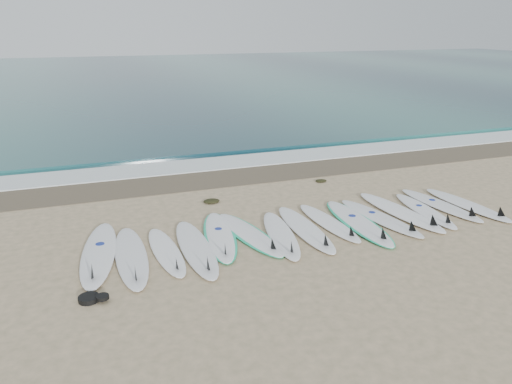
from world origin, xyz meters
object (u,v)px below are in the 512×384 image
object	(u,v)px
surfboard_0	(98,254)
leash_coil	(92,298)
surfboard_14	(469,205)
surfboard_7	(306,229)

from	to	relation	value
surfboard_0	leash_coil	bearing A→B (deg)	-88.55
surfboard_0	surfboard_14	size ratio (longest dim) A/B	1.15
surfboard_14	leash_coil	size ratio (longest dim) A/B	5.60
surfboard_0	leash_coil	distance (m)	1.57
leash_coil	surfboard_14	bearing A→B (deg)	9.08
surfboard_0	leash_coil	world-z (taller)	surfboard_0
surfboard_7	leash_coil	bearing A→B (deg)	-161.26
leash_coil	surfboard_0	bearing A→B (deg)	83.32
surfboard_7	surfboard_14	size ratio (longest dim) A/B	1.03
surfboard_7	leash_coil	distance (m)	4.47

